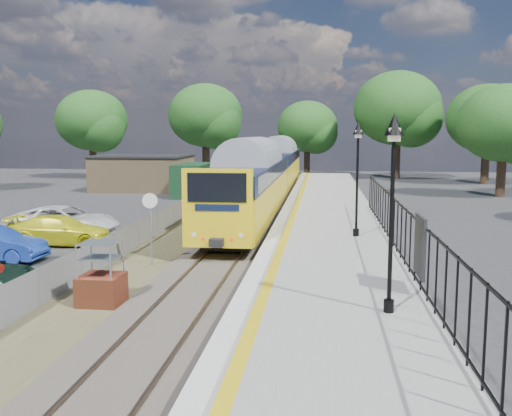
% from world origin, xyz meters
% --- Properties ---
extents(ground, '(120.00, 120.00, 0.00)m').
position_xyz_m(ground, '(0.00, 0.00, 0.00)').
color(ground, '#2D2D30').
rests_on(ground, ground).
extents(track_bed, '(5.90, 80.00, 0.29)m').
position_xyz_m(track_bed, '(-0.47, 9.67, 0.09)').
color(track_bed, '#473F38').
rests_on(track_bed, ground).
extents(platform, '(5.00, 70.00, 0.90)m').
position_xyz_m(platform, '(4.20, 8.00, 0.45)').
color(platform, gray).
rests_on(platform, ground).
extents(platform_edge, '(0.90, 70.00, 0.01)m').
position_xyz_m(platform_edge, '(2.14, 8.00, 0.90)').
color(platform_edge, silver).
rests_on(platform_edge, platform).
extents(victorian_lamp_south, '(0.44, 0.44, 4.60)m').
position_xyz_m(victorian_lamp_south, '(5.50, -4.00, 4.30)').
color(victorian_lamp_south, black).
rests_on(victorian_lamp_south, platform).
extents(victorian_lamp_north, '(0.44, 0.44, 4.60)m').
position_xyz_m(victorian_lamp_north, '(5.30, 6.00, 4.30)').
color(victorian_lamp_north, black).
rests_on(victorian_lamp_north, platform).
extents(palisade_fence, '(0.12, 26.00, 2.00)m').
position_xyz_m(palisade_fence, '(6.55, 2.24, 1.84)').
color(palisade_fence, black).
rests_on(palisade_fence, platform).
extents(wire_fence, '(0.06, 52.00, 1.20)m').
position_xyz_m(wire_fence, '(-4.20, 12.00, 0.60)').
color(wire_fence, '#999EA3').
rests_on(wire_fence, ground).
extents(outbuilding, '(10.80, 10.10, 3.12)m').
position_xyz_m(outbuilding, '(-10.91, 31.21, 1.52)').
color(outbuilding, '#997E56').
rests_on(outbuilding, ground).
extents(tree_line, '(56.80, 43.80, 11.88)m').
position_xyz_m(tree_line, '(1.40, 42.00, 6.61)').
color(tree_line, '#332319').
rests_on(tree_line, ground).
extents(train, '(2.82, 40.83, 3.51)m').
position_xyz_m(train, '(0.00, 24.18, 2.34)').
color(train, yellow).
rests_on(train, ground).
extents(brick_plinth, '(1.22, 1.22, 1.94)m').
position_xyz_m(brick_plinth, '(-2.50, -1.50, 0.93)').
color(brick_plinth, '#974426').
rests_on(brick_plinth, ground).
extents(speed_sign, '(0.56, 0.18, 2.83)m').
position_xyz_m(speed_sign, '(-2.50, 3.43, 1.93)').
color(speed_sign, '#999EA3').
rests_on(speed_sign, ground).
extents(car_yellow, '(4.72, 2.15, 1.34)m').
position_xyz_m(car_yellow, '(-7.86, 7.12, 0.67)').
color(car_yellow, yellow).
rests_on(car_yellow, ground).
extents(car_white, '(5.51, 2.62, 1.52)m').
position_xyz_m(car_white, '(-8.69, 9.13, 0.76)').
color(car_white, white).
rests_on(car_white, ground).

